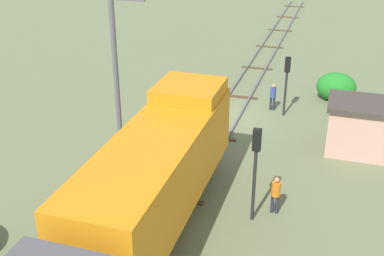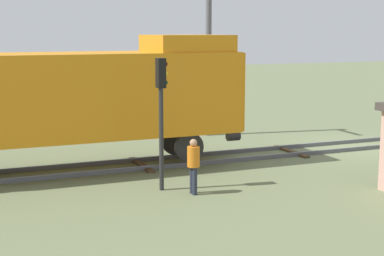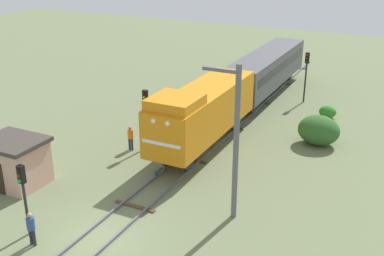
{
  "view_description": "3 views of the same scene",
  "coord_description": "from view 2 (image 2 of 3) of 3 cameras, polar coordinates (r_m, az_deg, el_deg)",
  "views": [
    {
      "loc": [
        -5.92,
        26.26,
        11.82
      ],
      "look_at": [
        0.36,
        6.21,
        1.92
      ],
      "focal_mm": 45.0,
      "sensor_mm": 36.0,
      "label": 1
    },
    {
      "loc": [
        -20.2,
        15.84,
        4.9
      ],
      "look_at": [
        -1.28,
        8.09,
        1.52
      ],
      "focal_mm": 55.0,
      "sensor_mm": 36.0,
      "label": 2
    },
    {
      "loc": [
        12.53,
        -15.16,
        13.35
      ],
      "look_at": [
        0.47,
        9.0,
        2.5
      ],
      "focal_mm": 45.0,
      "sensor_mm": 36.0,
      "label": 3
    }
  ],
  "objects": [
    {
      "name": "locomotive",
      "position": [
        20.79,
        -9.96,
        3.38
      ],
      "size": [
        2.9,
        11.6,
        4.6
      ],
      "color": "orange",
      "rests_on": "railway_track"
    },
    {
      "name": "railway_track",
      "position": [
        26.12,
        15.54,
        -1.61
      ],
      "size": [
        2.4,
        76.64,
        0.16
      ],
      "color": "#595960",
      "rests_on": "ground"
    },
    {
      "name": "traffic_signal_mid",
      "position": [
        17.92,
        -2.99,
        2.81
      ],
      "size": [
        0.32,
        0.34,
        4.09
      ],
      "color": "#262628",
      "rests_on": "ground"
    },
    {
      "name": "ground_plane",
      "position": [
        26.14,
        15.54,
        -1.76
      ],
      "size": [
        114.96,
        114.96,
        0.0
      ],
      "primitive_type": "plane",
      "color": "#66704C"
    },
    {
      "name": "catenary_mast",
      "position": [
        27.51,
        1.67,
        8.0
      ],
      "size": [
        1.94,
        0.28,
        7.98
      ],
      "color": "#595960",
      "rests_on": "ground"
    },
    {
      "name": "worker_by_signal",
      "position": [
        17.75,
        0.14,
        -3.32
      ],
      "size": [
        0.38,
        0.38,
        1.7
      ],
      "rotation": [
        0.0,
        0.0,
        5.61
      ],
      "color": "#262B38",
      "rests_on": "ground"
    }
  ]
}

